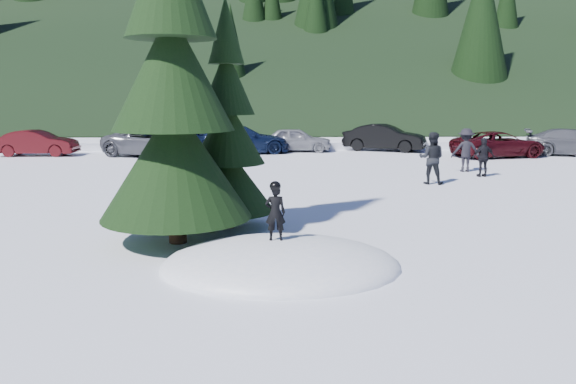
{
  "coord_description": "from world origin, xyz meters",
  "views": [
    {
      "loc": [
        -0.12,
        -10.03,
        3.15
      ],
      "look_at": [
        0.18,
        1.79,
        1.1
      ],
      "focal_mm": 35.0,
      "sensor_mm": 36.0,
      "label": 1
    }
  ],
  "objects_px": {
    "spruce_tall": "(173,87)",
    "adult_2": "(466,150)",
    "adult_1": "(484,157)",
    "car_1": "(37,143)",
    "car_2": "(155,142)",
    "car_7": "(574,142)",
    "spruce_short": "(228,140)",
    "car_6": "(498,144)",
    "adult_0": "(432,158)",
    "child_skier": "(275,213)",
    "car_3": "(240,140)",
    "car_4": "(296,140)",
    "car_5": "(385,138)"
  },
  "relations": [
    {
      "from": "spruce_short",
      "to": "child_skier",
      "type": "height_order",
      "value": "spruce_short"
    },
    {
      "from": "spruce_tall",
      "to": "child_skier",
      "type": "xyz_separation_m",
      "value": [
        2.1,
        -1.67,
        -2.32
      ]
    },
    {
      "from": "car_2",
      "to": "car_6",
      "type": "distance_m",
      "value": 17.65
    },
    {
      "from": "car_1",
      "to": "car_7",
      "type": "relative_size",
      "value": 0.85
    },
    {
      "from": "car_7",
      "to": "spruce_tall",
      "type": "bearing_deg",
      "value": 154.72
    },
    {
      "from": "adult_0",
      "to": "car_6",
      "type": "height_order",
      "value": "adult_0"
    },
    {
      "from": "adult_1",
      "to": "car_4",
      "type": "relative_size",
      "value": 0.38
    },
    {
      "from": "car_6",
      "to": "car_2",
      "type": "bearing_deg",
      "value": 73.54
    },
    {
      "from": "car_6",
      "to": "car_7",
      "type": "height_order",
      "value": "car_7"
    },
    {
      "from": "car_5",
      "to": "child_skier",
      "type": "bearing_deg",
      "value": -172.71
    },
    {
      "from": "spruce_short",
      "to": "adult_1",
      "type": "relative_size",
      "value": 3.53
    },
    {
      "from": "adult_2",
      "to": "car_6",
      "type": "xyz_separation_m",
      "value": [
        3.53,
        5.36,
        -0.24
      ]
    },
    {
      "from": "child_skier",
      "to": "car_4",
      "type": "xyz_separation_m",
      "value": [
        1.24,
        21.3,
        -0.33
      ]
    },
    {
      "from": "spruce_tall",
      "to": "car_2",
      "type": "height_order",
      "value": "spruce_tall"
    },
    {
      "from": "car_1",
      "to": "car_6",
      "type": "height_order",
      "value": "car_1"
    },
    {
      "from": "adult_0",
      "to": "adult_2",
      "type": "height_order",
      "value": "adult_0"
    },
    {
      "from": "car_2",
      "to": "car_3",
      "type": "xyz_separation_m",
      "value": [
        4.35,
        1.23,
        0.02
      ]
    },
    {
      "from": "spruce_short",
      "to": "adult_1",
      "type": "distance_m",
      "value": 12.42
    },
    {
      "from": "child_skier",
      "to": "adult_0",
      "type": "bearing_deg",
      "value": -120.66
    },
    {
      "from": "spruce_short",
      "to": "adult_1",
      "type": "xyz_separation_m",
      "value": [
        9.22,
        8.21,
        -1.34
      ]
    },
    {
      "from": "car_6",
      "to": "car_3",
      "type": "bearing_deg",
      "value": 67.35
    },
    {
      "from": "adult_2",
      "to": "car_3",
      "type": "distance_m",
      "value": 12.29
    },
    {
      "from": "spruce_short",
      "to": "car_6",
      "type": "xyz_separation_m",
      "value": [
        12.55,
        15.07,
        -1.44
      ]
    },
    {
      "from": "car_1",
      "to": "child_skier",
      "type": "bearing_deg",
      "value": -147.82
    },
    {
      "from": "adult_2",
      "to": "car_7",
      "type": "height_order",
      "value": "adult_2"
    },
    {
      "from": "child_skier",
      "to": "car_1",
      "type": "xyz_separation_m",
      "value": [
        -12.38,
        19.45,
        -0.33
      ]
    },
    {
      "from": "spruce_tall",
      "to": "car_1",
      "type": "distance_m",
      "value": 20.7
    },
    {
      "from": "adult_2",
      "to": "car_7",
      "type": "bearing_deg",
      "value": -137.2
    },
    {
      "from": "car_1",
      "to": "car_2",
      "type": "xyz_separation_m",
      "value": [
        6.2,
        -0.42,
        0.07
      ]
    },
    {
      "from": "spruce_short",
      "to": "car_1",
      "type": "height_order",
      "value": "spruce_short"
    },
    {
      "from": "spruce_tall",
      "to": "adult_2",
      "type": "distance_m",
      "value": 15.16
    },
    {
      "from": "adult_1",
      "to": "car_2",
      "type": "distance_m",
      "value": 16.26
    },
    {
      "from": "car_3",
      "to": "car_6",
      "type": "xyz_separation_m",
      "value": [
        13.27,
        -2.12,
        -0.11
      ]
    },
    {
      "from": "spruce_short",
      "to": "child_skier",
      "type": "bearing_deg",
      "value": -70.24
    },
    {
      "from": "adult_1",
      "to": "car_6",
      "type": "bearing_deg",
      "value": -122.25
    },
    {
      "from": "car_5",
      "to": "car_2",
      "type": "bearing_deg",
      "value": 125.07
    },
    {
      "from": "child_skier",
      "to": "car_2",
      "type": "height_order",
      "value": "child_skier"
    },
    {
      "from": "car_2",
      "to": "car_7",
      "type": "distance_m",
      "value": 21.86
    },
    {
      "from": "car_3",
      "to": "car_5",
      "type": "xyz_separation_m",
      "value": [
        8.11,
        1.31,
        -0.01
      ]
    },
    {
      "from": "spruce_tall",
      "to": "child_skier",
      "type": "height_order",
      "value": "spruce_tall"
    },
    {
      "from": "car_4",
      "to": "car_1",
      "type": "bearing_deg",
      "value": 101.62
    },
    {
      "from": "spruce_tall",
      "to": "car_7",
      "type": "distance_m",
      "value": 24.81
    },
    {
      "from": "car_6",
      "to": "car_7",
      "type": "bearing_deg",
      "value": -95.13
    },
    {
      "from": "car_3",
      "to": "child_skier",
      "type": "bearing_deg",
      "value": 171.13
    },
    {
      "from": "child_skier",
      "to": "adult_2",
      "type": "distance_m",
      "value": 15.04
    },
    {
      "from": "adult_0",
      "to": "car_1",
      "type": "xyz_separation_m",
      "value": [
        -17.98,
        9.88,
        -0.26
      ]
    },
    {
      "from": "adult_2",
      "to": "car_4",
      "type": "xyz_separation_m",
      "value": [
        -6.68,
        8.52,
        -0.22
      ]
    },
    {
      "from": "car_1",
      "to": "car_3",
      "type": "distance_m",
      "value": 10.59
    },
    {
      "from": "car_3",
      "to": "adult_0",
      "type": "bearing_deg",
      "value": -159.22
    },
    {
      "from": "spruce_tall",
      "to": "adult_1",
      "type": "distance_m",
      "value": 14.26
    }
  ]
}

